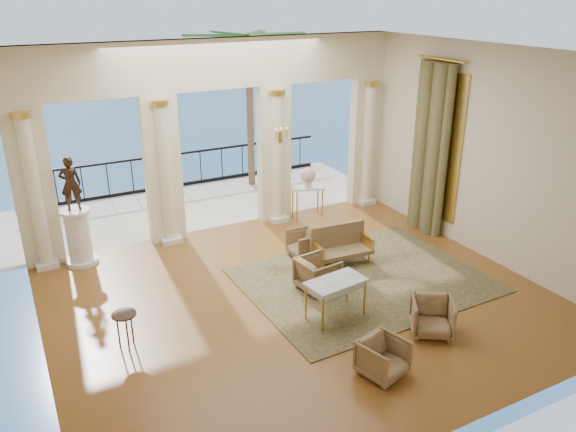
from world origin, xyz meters
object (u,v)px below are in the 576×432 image
armchair_d (318,272)px  statue (70,184)px  pedestal (79,238)px  armchair_a (383,356)px  armchair_c (305,243)px  settee (340,245)px  game_table (336,285)px  console_table (308,192)px  side_table (124,319)px  armchair_b (432,315)px

armchair_d → statue: statue is taller
pedestal → statue: size_ratio=1.07×
pedestal → statue: statue is taller
armchair_a → pedestal: 6.99m
armchair_c → settee: (0.52, -0.62, 0.09)m
settee → game_table: settee is taller
console_table → armchair_d: bearing=-98.1°
armchair_c → side_table: (-4.24, -1.61, 0.23)m
armchair_d → side_table: (-3.76, -0.23, 0.19)m
side_table → console_table: bearing=33.6°
armchair_a → armchair_c: armchair_c is taller
settee → armchair_d: bearing=-138.6°
pedestal → console_table: bearing=0.5°
armchair_b → settee: settee is taller
armchair_c → side_table: size_ratio=1.02×
game_table → statue: statue is taller
armchair_b → armchair_c: armchair_b is taller
armchair_d → game_table: armchair_d is taller
armchair_d → game_table: 1.07m
statue → console_table: (5.61, 0.05, -1.14)m
armchair_a → statue: statue is taller
settee → pedestal: pedestal is taller
armchair_c → armchair_d: (-0.48, -1.37, 0.03)m
armchair_c → game_table: (-0.72, -2.38, 0.32)m
armchair_b → pedestal: size_ratio=0.57×
armchair_b → armchair_d: size_ratio=0.96×
armchair_c → armchair_b: bearing=8.6°
game_table → armchair_b: bearing=-52.9°
game_table → console_table: size_ratio=1.24×
console_table → side_table: 6.56m
armchair_a → armchair_d: size_ratio=0.90×
console_table → side_table: bearing=-127.9°
armchair_d → settee: 1.26m
game_table → side_table: bearing=160.4°
game_table → statue: (-3.68, 4.36, 1.15)m
game_table → armchair_c: bearing=66.1°
armchair_d → statue: size_ratio=0.64×
console_table → armchair_b: bearing=-79.2°
pedestal → armchair_b: bearing=-48.9°
settee → armchair_a: bearing=-108.5°
armchair_c → armchair_d: armchair_d is taller
settee → side_table: 4.87m
pedestal → settee: bearing=-27.8°
armchair_d → pedestal: 5.15m
armchair_d → statue: bearing=42.6°
armchair_a → side_table: (-3.29, 2.50, 0.23)m
console_table → side_table: (-5.46, -3.63, -0.10)m
settee → side_table: bearing=-163.8°
armchair_b → statue: size_ratio=0.61×
armchair_c → console_table: console_table is taller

